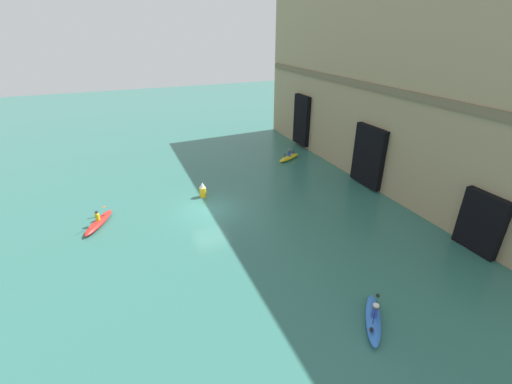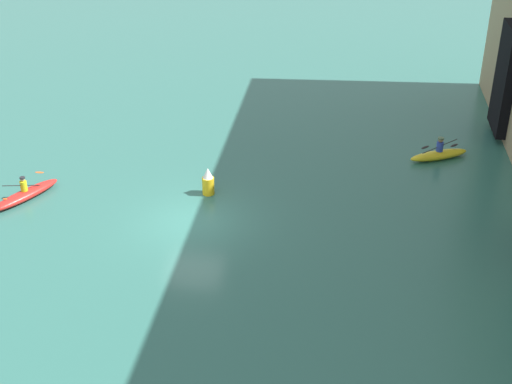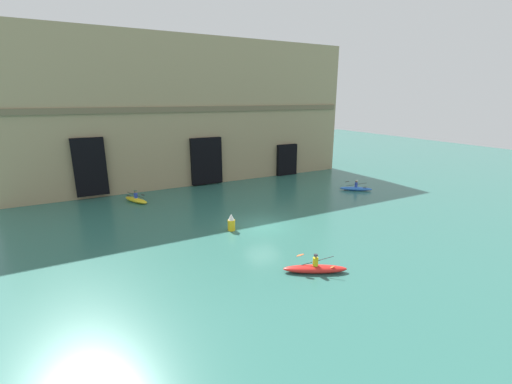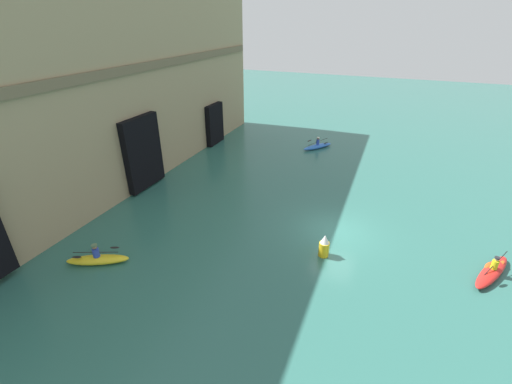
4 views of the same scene
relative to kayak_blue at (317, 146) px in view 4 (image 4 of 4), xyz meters
name	(u,v)px [view 4 (image 4 of 4)]	position (x,y,z in m)	size (l,w,h in m)	color
ground_plane	(336,232)	(-13.55, -4.27, -0.23)	(120.00, 120.00, 0.00)	#2D665B
cliff_bluff	(84,77)	(-13.51, 12.94, 7.50)	(37.41, 6.57, 15.55)	#9E8966
kayak_blue	(317,146)	(0.00, 0.00, 0.00)	(3.03, 2.53, 1.10)	blue
kayak_red	(492,271)	(-14.49, -11.95, 0.00)	(3.47, 2.29, 1.10)	red
kayak_yellow	(98,259)	(-21.00, 6.47, 0.03)	(1.99, 3.07, 1.14)	yellow
marker_buoy	(324,246)	(-16.03, -4.04, 0.36)	(0.54, 0.54, 1.28)	yellow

